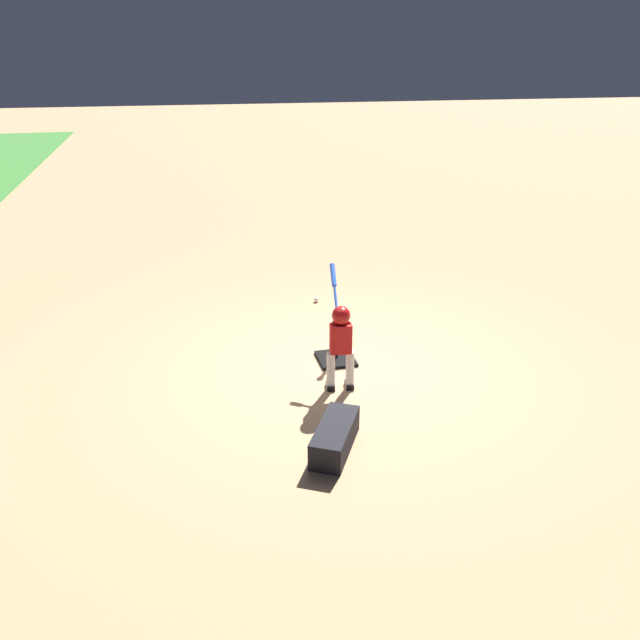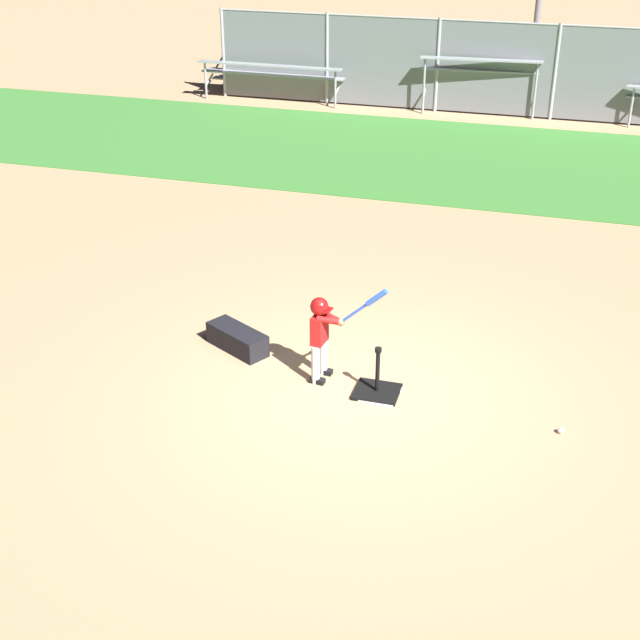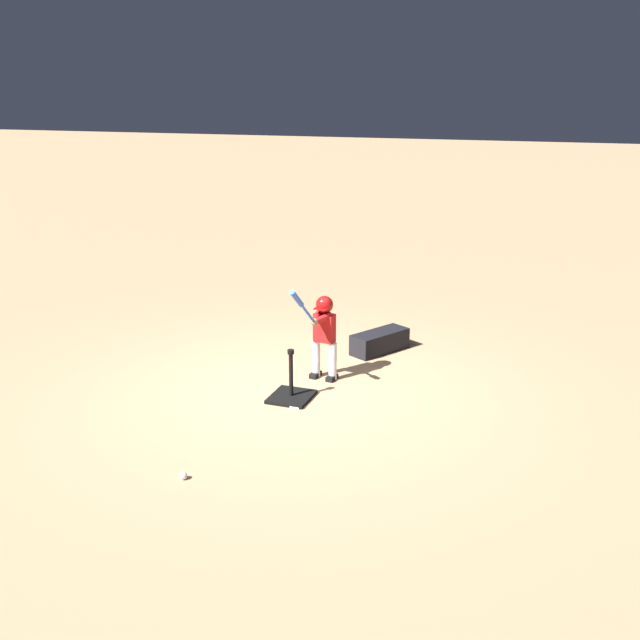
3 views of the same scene
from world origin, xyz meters
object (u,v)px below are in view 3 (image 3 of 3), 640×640
at_px(batting_tee, 291,393).
at_px(baseball, 183,476).
at_px(batter_child, 323,327).
at_px(equipment_bag, 380,342).

bearing_deg(batting_tee, baseball, -6.25).
bearing_deg(batting_tee, batter_child, 168.61).
bearing_deg(batter_child, baseball, -7.55).
xyz_separation_m(batter_child, equipment_bag, (-1.21, 0.38, -0.53)).
bearing_deg(equipment_bag, batter_child, 11.61).
height_order(batter_child, baseball, batter_child).
relative_size(batter_child, equipment_bag, 1.56).
distance_m(batter_child, equipment_bag, 1.37).
height_order(baseball, equipment_bag, equipment_bag).
bearing_deg(equipment_bag, baseball, 18.38).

